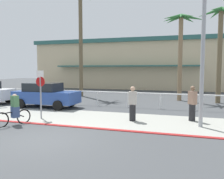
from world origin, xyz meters
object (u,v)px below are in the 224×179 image
palm_tree_1 (181,35)px  cyclist_black_0 (14,110)px  streetlight_curb (204,31)px  stop_sign_bike_lane (41,87)px  car_blue_1 (46,95)px  palm_tree_2 (220,34)px  palm_tree_0 (81,18)px  pedestrian_0 (133,105)px  pedestrian_1 (192,105)px

palm_tree_1 → cyclist_black_0: bearing=-121.5°
cyclist_black_0 → streetlight_curb: bearing=13.3°
palm_tree_1 → cyclist_black_0: (-7.07, -11.54, -4.75)m
stop_sign_bike_lane → cyclist_black_0: size_ratio=1.51×
car_blue_1 → cyclist_black_0: car_blue_1 is taller
palm_tree_1 → car_blue_1: palm_tree_1 is taller
stop_sign_bike_lane → palm_tree_2: 13.78m
palm_tree_0 → car_blue_1: palm_tree_0 is taller
stop_sign_bike_lane → pedestrian_0: 4.92m
palm_tree_2 → cyclist_black_0: size_ratio=4.29×
palm_tree_1 → pedestrian_1: size_ratio=3.97×
streetlight_curb → palm_tree_0: palm_tree_0 is taller
palm_tree_0 → pedestrian_1: bearing=-40.3°
palm_tree_1 → pedestrian_1: palm_tree_1 is taller
streetlight_curb → car_blue_1: (-9.85, 2.94, -3.41)m
car_blue_1 → pedestrian_0: size_ratio=2.49×
palm_tree_1 → stop_sign_bike_lane: bearing=-124.0°
car_blue_1 → stop_sign_bike_lane: bearing=-60.5°
car_blue_1 → pedestrian_0: bearing=-19.9°
palm_tree_0 → pedestrian_1: 14.76m
palm_tree_0 → stop_sign_bike_lane: bearing=-76.7°
stop_sign_bike_lane → pedestrian_0: stop_sign_bike_lane is taller
palm_tree_0 → pedestrian_0: palm_tree_0 is taller
streetlight_curb → pedestrian_1: 3.75m
stop_sign_bike_lane → palm_tree_2: size_ratio=0.35×
palm_tree_2 → car_blue_1: 13.61m
stop_sign_bike_lane → palm_tree_2: (9.58, 9.23, 3.56)m
pedestrian_0 → pedestrian_1: pedestrian_1 is taller
palm_tree_1 → palm_tree_2: palm_tree_2 is taller
stop_sign_bike_lane → car_blue_1: 3.88m
palm_tree_1 → car_blue_1: bearing=-142.3°
palm_tree_0 → palm_tree_1: (9.15, -0.43, -1.96)m
car_blue_1 → palm_tree_1: bearing=37.7°
cyclist_black_0 → car_blue_1: bearing=106.9°
palm_tree_1 → car_blue_1: (-8.56, -6.62, -4.58)m
cyclist_black_0 → palm_tree_1: bearing=58.5°
stop_sign_bike_lane → car_blue_1: size_ratio=0.58×
streetlight_curb → palm_tree_2: size_ratio=1.03×
stop_sign_bike_lane → palm_tree_0: palm_tree_0 is taller
stop_sign_bike_lane → palm_tree_0: 12.09m
palm_tree_2 → palm_tree_1: bearing=166.5°
cyclist_black_0 → pedestrian_0: (5.13, 2.52, 0.13)m
palm_tree_0 → cyclist_black_0: size_ratio=5.86×
palm_tree_1 → pedestrian_0: size_ratio=4.03×
palm_tree_1 → car_blue_1: 11.75m
stop_sign_bike_lane → cyclist_black_0: bearing=-103.1°
palm_tree_2 → pedestrian_0: palm_tree_2 is taller
palm_tree_2 → pedestrian_1: size_ratio=4.07×
palm_tree_0 → palm_tree_1: 9.37m
pedestrian_1 → palm_tree_0: bearing=139.7°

